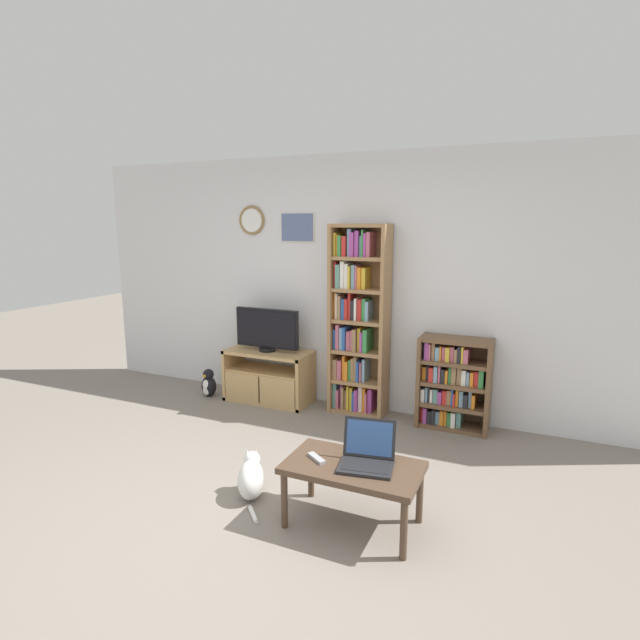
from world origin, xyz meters
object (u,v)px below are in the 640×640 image
(laptop, at_px, (367,454))
(cat, at_px, (251,477))
(penguin_figurine, at_px, (208,384))
(coffee_table, at_px, (353,472))
(remote_near_laptop, at_px, (316,458))
(bookshelf_tall, at_px, (357,323))
(tv_stand, at_px, (268,376))
(bookshelf_short, at_px, (452,383))
(television, at_px, (267,330))

(laptop, bearing_deg, cat, 171.48)
(penguin_figurine, bearing_deg, coffee_table, -34.94)
(remote_near_laptop, xyz_separation_m, cat, (-0.54, 0.06, -0.28))
(bookshelf_tall, height_order, laptop, bookshelf_tall)
(tv_stand, bearing_deg, laptop, -45.20)
(bookshelf_tall, bearing_deg, penguin_figurine, -171.17)
(bookshelf_tall, xyz_separation_m, coffee_table, (0.66, -1.88, -0.57))
(laptop, distance_m, penguin_figurine, 2.90)
(laptop, relative_size, remote_near_laptop, 2.41)
(bookshelf_short, distance_m, remote_near_laptop, 1.98)
(bookshelf_short, distance_m, laptop, 1.84)
(remote_near_laptop, bearing_deg, bookshelf_tall, 47.46)
(cat, bearing_deg, television, 93.71)
(laptop, xyz_separation_m, penguin_figurine, (-2.40, 1.58, -0.34))
(tv_stand, bearing_deg, cat, -63.77)
(tv_stand, distance_m, cat, 1.95)
(bookshelf_tall, bearing_deg, coffee_table, -70.53)
(coffee_table, distance_m, cat, 0.81)
(bookshelf_short, distance_m, cat, 2.16)
(tv_stand, height_order, remote_near_laptop, tv_stand)
(remote_near_laptop, relative_size, penguin_figurine, 0.50)
(remote_near_laptop, bearing_deg, cat, 118.77)
(television, height_order, laptop, television)
(television, height_order, coffee_table, television)
(laptop, bearing_deg, bookshelf_short, 73.48)
(bookshelf_tall, xyz_separation_m, remote_near_laptop, (0.43, -1.91, -0.51))
(television, bearing_deg, bookshelf_tall, 6.27)
(tv_stand, distance_m, television, 0.51)
(remote_near_laptop, xyz_separation_m, penguin_figurine, (-2.08, 1.66, -0.28))
(television, xyz_separation_m, bookshelf_short, (1.94, 0.10, -0.36))
(television, distance_m, penguin_figurine, 0.96)
(television, xyz_separation_m, cat, (0.86, -1.75, -0.65))
(bookshelf_tall, bearing_deg, bookshelf_short, -0.68)
(bookshelf_tall, height_order, penguin_figurine, bookshelf_tall)
(bookshelf_tall, distance_m, laptop, 2.03)
(coffee_table, relative_size, laptop, 2.28)
(bookshelf_tall, distance_m, cat, 2.02)
(television, relative_size, remote_near_laptop, 4.68)
(television, bearing_deg, cat, -63.73)
(tv_stand, xyz_separation_m, remote_near_laptop, (1.40, -1.80, 0.14))
(tv_stand, height_order, penguin_figurine, tv_stand)
(laptop, bearing_deg, remote_near_laptop, -176.47)
(tv_stand, bearing_deg, coffee_table, -47.25)
(laptop, bearing_deg, coffee_table, -161.57)
(coffee_table, relative_size, cat, 1.89)
(bookshelf_tall, height_order, remote_near_laptop, bookshelf_tall)
(cat, bearing_deg, tv_stand, 93.66)
(coffee_table, height_order, remote_near_laptop, remote_near_laptop)
(tv_stand, relative_size, coffee_table, 1.09)
(coffee_table, relative_size, remote_near_laptop, 5.49)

